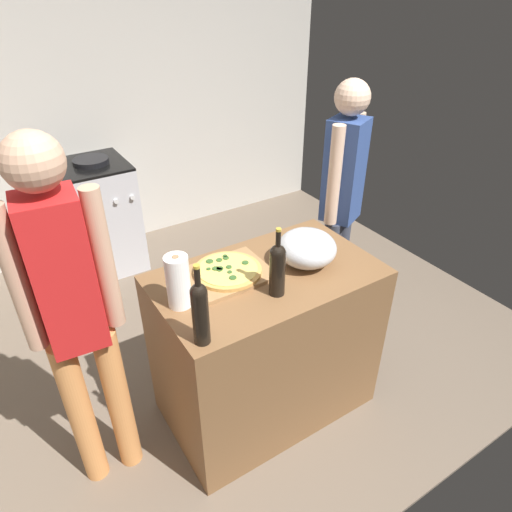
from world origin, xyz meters
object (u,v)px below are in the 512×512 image
object	(u,v)px
paper_towel_roll	(178,282)
stove	(94,218)
pizza	(228,270)
mixing_bowl	(307,248)
wine_bottle_amber	(200,311)
person_in_stripes	(74,311)
person_in_red	(341,198)
wine_bottle_green	(277,267)

from	to	relation	value
paper_towel_roll	stove	distance (m)	2.06
pizza	mixing_bowl	world-z (taller)	mixing_bowl
paper_towel_roll	wine_bottle_amber	distance (m)	0.27
pizza	person_in_stripes	world-z (taller)	person_in_stripes
person_in_red	wine_bottle_amber	bearing A→B (deg)	-153.69
wine_bottle_green	person_in_stripes	xyz separation A→B (m)	(-0.83, 0.23, -0.04)
wine_bottle_green	person_in_stripes	distance (m)	0.86
paper_towel_roll	person_in_red	size ratio (longest dim) A/B	0.15
pizza	stove	distance (m)	1.96
person_in_stripes	pizza	bearing A→B (deg)	0.85
wine_bottle_green	person_in_stripes	world-z (taller)	person_in_stripes
wine_bottle_amber	person_in_red	distance (m)	1.44
pizza	paper_towel_roll	bearing A→B (deg)	-164.04
stove	person_in_red	distance (m)	2.05
wine_bottle_amber	person_in_red	size ratio (longest dim) A/B	0.22
stove	wine_bottle_amber	bearing A→B (deg)	-92.86
mixing_bowl	wine_bottle_amber	distance (m)	0.74
mixing_bowl	stove	world-z (taller)	mixing_bowl
wine_bottle_amber	person_in_stripes	bearing A→B (deg)	140.08
person_in_red	stove	bearing A→B (deg)	126.42
pizza	person_in_stripes	bearing A→B (deg)	-179.15
wine_bottle_amber	paper_towel_roll	bearing A→B (deg)	84.68
person_in_stripes	wine_bottle_green	bearing A→B (deg)	-15.61
mixing_bowl	person_in_red	world-z (taller)	person_in_red
mixing_bowl	wine_bottle_amber	world-z (taller)	wine_bottle_amber
stove	person_in_red	world-z (taller)	person_in_red
mixing_bowl	wine_bottle_amber	size ratio (longest dim) A/B	0.81
person_in_stripes	person_in_red	size ratio (longest dim) A/B	1.04
mixing_bowl	wine_bottle_green	size ratio (longest dim) A/B	0.87
paper_towel_roll	stove	world-z (taller)	paper_towel_roll
mixing_bowl	person_in_stripes	world-z (taller)	person_in_stripes
wine_bottle_amber	person_in_stripes	world-z (taller)	person_in_stripes
pizza	person_in_stripes	xyz separation A→B (m)	(-0.71, -0.01, 0.07)
pizza	mixing_bowl	size ratio (longest dim) A/B	1.12
pizza	wine_bottle_green	bearing A→B (deg)	-63.76
person_in_stripes	person_in_red	bearing A→B (deg)	10.17
stove	person_in_stripes	size ratio (longest dim) A/B	0.55
wine_bottle_green	mixing_bowl	bearing A→B (deg)	25.15
mixing_bowl	paper_towel_roll	size ratio (longest dim) A/B	1.17
wine_bottle_green	wine_bottle_amber	size ratio (longest dim) A/B	0.93
wine_bottle_green	stove	world-z (taller)	wine_bottle_green
mixing_bowl	person_in_red	xyz separation A→B (m)	(0.59, 0.41, -0.04)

